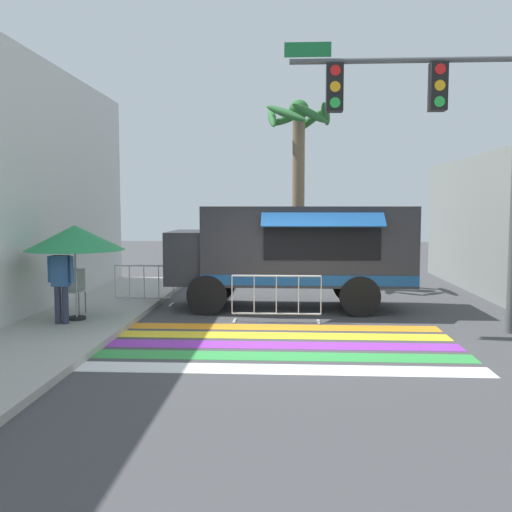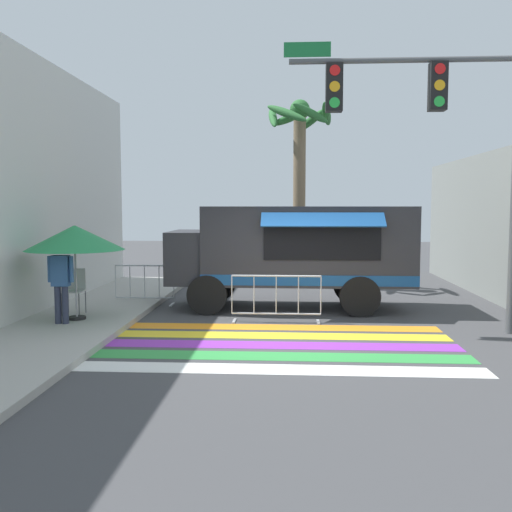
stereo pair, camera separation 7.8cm
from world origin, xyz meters
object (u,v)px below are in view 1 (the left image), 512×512
(food_truck, at_px, (289,248))
(patio_umbrella, at_px, (75,238))
(barricade_side, at_px, (144,286))
(traffic_signal_pole, at_px, (438,122))
(folding_chair, at_px, (75,287))
(vendor_person, at_px, (61,278))
(barricade_front, at_px, (276,299))
(palm_tree, at_px, (298,159))

(food_truck, distance_m, patio_umbrella, 4.98)
(food_truck, xyz_separation_m, barricade_side, (-3.62, 0.24, -0.99))
(traffic_signal_pole, relative_size, folding_chair, 5.78)
(vendor_person, xyz_separation_m, barricade_side, (0.93, 2.95, -0.56))
(food_truck, bearing_deg, barricade_side, 176.27)
(folding_chair, xyz_separation_m, vendor_person, (0.14, -1.08, 0.32))
(food_truck, distance_m, barricade_side, 3.76)
(traffic_signal_pole, distance_m, barricade_front, 4.81)
(traffic_signal_pole, height_order, patio_umbrella, traffic_signal_pole)
(food_truck, bearing_deg, folding_chair, -160.82)
(food_truck, height_order, barricade_front, food_truck)
(food_truck, relative_size, palm_tree, 1.02)
(traffic_signal_pole, height_order, barricade_side, traffic_signal_pole)
(patio_umbrella, xyz_separation_m, barricade_front, (4.15, 0.56, -1.33))
(food_truck, distance_m, palm_tree, 4.37)
(barricade_front, relative_size, barricade_side, 1.28)
(palm_tree, bearing_deg, patio_umbrella, -128.54)
(food_truck, height_order, patio_umbrella, food_truck)
(food_truck, distance_m, vendor_person, 5.32)
(food_truck, relative_size, traffic_signal_pole, 1.01)
(traffic_signal_pole, bearing_deg, palm_tree, 112.62)
(barricade_side, height_order, palm_tree, palm_tree)
(folding_chair, relative_size, barricade_side, 0.66)
(vendor_person, distance_m, palm_tree, 8.47)
(traffic_signal_pole, bearing_deg, folding_chair, 173.30)
(barricade_side, bearing_deg, traffic_signal_pole, -23.06)
(barricade_front, distance_m, palm_tree, 6.35)
(patio_umbrella, distance_m, vendor_person, 0.91)
(traffic_signal_pole, distance_m, folding_chair, 8.30)
(folding_chair, xyz_separation_m, palm_tree, (4.98, 5.26, 3.17))
(folding_chair, bearing_deg, patio_umbrella, -70.10)
(food_truck, height_order, palm_tree, palm_tree)
(food_truck, xyz_separation_m, folding_chair, (-4.69, -1.63, -0.75))
(folding_chair, xyz_separation_m, barricade_front, (4.43, -0.08, -0.23))
(food_truck, height_order, folding_chair, food_truck)
(traffic_signal_pole, distance_m, vendor_person, 8.00)
(patio_umbrella, xyz_separation_m, folding_chair, (-0.28, 0.64, -1.10))
(traffic_signal_pole, distance_m, patio_umbrella, 7.61)
(food_truck, distance_m, barricade_front, 1.99)
(barricade_side, bearing_deg, barricade_front, -30.10)
(food_truck, relative_size, barricade_front, 3.00)
(barricade_front, relative_size, palm_tree, 0.34)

